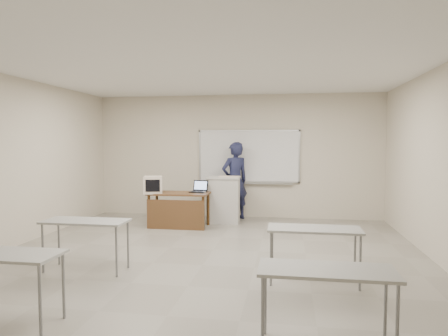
% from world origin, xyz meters
% --- Properties ---
extents(floor, '(7.00, 8.00, 0.01)m').
position_xyz_m(floor, '(0.00, 0.00, -0.01)').
color(floor, gray).
rests_on(floor, ground).
extents(whiteboard, '(2.48, 0.10, 1.31)m').
position_xyz_m(whiteboard, '(0.30, 3.97, 1.48)').
color(whiteboard, white).
rests_on(whiteboard, floor).
extents(student_desks, '(4.40, 2.20, 0.73)m').
position_xyz_m(student_desks, '(-0.00, -1.35, 0.67)').
color(student_desks, gray).
rests_on(student_desks, floor).
extents(instructor_desk, '(1.31, 0.65, 0.75)m').
position_xyz_m(instructor_desk, '(-1.08, 2.49, 0.52)').
color(instructor_desk, brown).
rests_on(instructor_desk, floor).
extents(podium, '(0.75, 0.55, 1.06)m').
position_xyz_m(podium, '(-0.20, 3.20, 0.53)').
color(podium, '#B9B5B1').
rests_on(podium, floor).
extents(crt_monitor, '(0.40, 0.44, 0.37)m').
position_xyz_m(crt_monitor, '(-1.63, 2.48, 0.93)').
color(crt_monitor, beige).
rests_on(crt_monitor, instructor_desk).
extents(laptop, '(0.34, 0.32, 0.25)m').
position_xyz_m(laptop, '(-0.68, 2.76, 0.81)').
color(laptop, black).
rests_on(laptop, instructor_desk).
extents(mouse, '(0.10, 0.07, 0.03)m').
position_xyz_m(mouse, '(-0.53, 2.65, 0.77)').
color(mouse, '#94979A').
rests_on(mouse, instructor_desk).
extents(keyboard, '(0.47, 0.20, 0.03)m').
position_xyz_m(keyboard, '(-0.05, 3.08, 1.07)').
color(keyboard, beige).
rests_on(keyboard, podium).
extents(presenter, '(0.81, 0.75, 1.85)m').
position_xyz_m(presenter, '(-0.00, 3.67, 0.92)').
color(presenter, black).
rests_on(presenter, floor).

